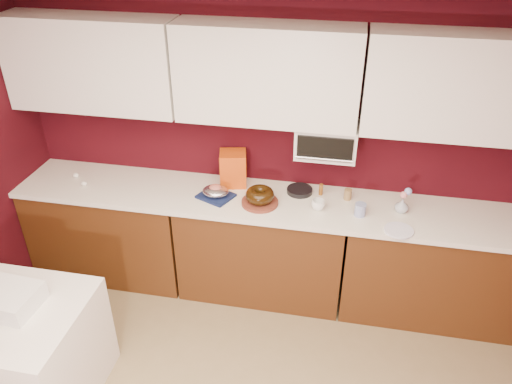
{
  "coord_description": "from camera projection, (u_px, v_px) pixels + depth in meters",
  "views": [
    {
      "loc": [
        0.58,
        -1.31,
        2.96
      ],
      "look_at": [
        -0.03,
        1.84,
        1.02
      ],
      "focal_mm": 35.0,
      "sensor_mm": 36.0,
      "label": 1
    }
  ],
  "objects": [
    {
      "name": "foil_ham_nest",
      "position": [
        216.0,
        191.0,
        3.89
      ],
      "size": [
        0.26,
        0.24,
        0.08
      ],
      "primitive_type": "ellipsoid",
      "rotation": [
        0.0,
        0.0,
        -0.39
      ],
      "color": "silver",
      "rests_on": "navy_towel"
    },
    {
      "name": "bundt_cake",
      "position": [
        260.0,
        195.0,
        3.79
      ],
      "size": [
        0.24,
        0.24,
        0.09
      ],
      "primitive_type": "torus",
      "rotation": [
        0.0,
        0.0,
        0.1
      ],
      "color": "black",
      "rests_on": "cake_base"
    },
    {
      "name": "flower_pink",
      "position": [
        404.0,
        195.0,
        3.66
      ],
      "size": [
        0.05,
        0.05,
        0.05
      ],
      "primitive_type": "sphere",
      "color": "pink",
      "rests_on": "flower_vase"
    },
    {
      "name": "amber_bottle",
      "position": [
        321.0,
        190.0,
        3.92
      ],
      "size": [
        0.04,
        0.04,
        0.09
      ],
      "primitive_type": "cylinder",
      "rotation": [
        0.0,
        0.0,
        -0.31
      ],
      "color": "brown",
      "rests_on": "countertop"
    },
    {
      "name": "egg_right",
      "position": [
        76.0,
        175.0,
        4.17
      ],
      "size": [
        0.06,
        0.05,
        0.04
      ],
      "primitive_type": "ellipsoid",
      "rotation": [
        0.0,
        0.0,
        0.18
      ],
      "color": "silver",
      "rests_on": "countertop"
    },
    {
      "name": "countertop",
      "position": [
        263.0,
        201.0,
        3.9
      ],
      "size": [
        4.0,
        0.62,
        0.04
      ],
      "primitive_type": "cube",
      "color": "white",
      "rests_on": "base_cabinet_center"
    },
    {
      "name": "ceiling",
      "position": [
        144.0,
        77.0,
        1.43
      ],
      "size": [
        4.0,
        4.5,
        0.02
      ],
      "primitive_type": "cube",
      "color": "white",
      "rests_on": "wall_back"
    },
    {
      "name": "toaster_oven_handle",
      "position": [
        324.0,
        159.0,
        3.6
      ],
      "size": [
        0.42,
        0.02,
        0.02
      ],
      "primitive_type": "cylinder",
      "rotation": [
        0.0,
        1.57,
        0.0
      ],
      "color": "silver",
      "rests_on": "toaster_oven"
    },
    {
      "name": "toaster_oven",
      "position": [
        326.0,
        140.0,
        3.71
      ],
      "size": [
        0.45,
        0.3,
        0.25
      ],
      "primitive_type": "cube",
      "color": "white",
      "rests_on": "upper_cabinet_center"
    },
    {
      "name": "flower_vase",
      "position": [
        402.0,
        205.0,
        3.7
      ],
      "size": [
        0.08,
        0.08,
        0.12
      ],
      "primitive_type": "imported",
      "rotation": [
        0.0,
        0.0,
        0.03
      ],
      "color": "#A8B3BF",
      "rests_on": "countertop"
    },
    {
      "name": "wall_back",
      "position": [
        270.0,
        142.0,
        3.97
      ],
      "size": [
        4.0,
        0.02,
        2.5
      ],
      "primitive_type": "cube",
      "color": "#38070E",
      "rests_on": "floor"
    },
    {
      "name": "coffee_mug",
      "position": [
        318.0,
        204.0,
        3.74
      ],
      "size": [
        0.12,
        0.12,
        0.1
      ],
      "primitive_type": "imported",
      "rotation": [
        0.0,
        0.0,
        0.82
      ],
      "color": "white",
      "rests_on": "countertop"
    },
    {
      "name": "pandoro_box",
      "position": [
        233.0,
        168.0,
        4.02
      ],
      "size": [
        0.25,
        0.23,
        0.28
      ],
      "primitive_type": "cube",
      "rotation": [
        0.0,
        0.0,
        0.22
      ],
      "color": "#B4260C",
      "rests_on": "countertop"
    },
    {
      "name": "china_plate",
      "position": [
        399.0,
        230.0,
        3.52
      ],
      "size": [
        0.26,
        0.26,
        0.01
      ],
      "primitive_type": "cylinder",
      "rotation": [
        0.0,
        0.0,
        0.34
      ],
      "color": "white",
      "rests_on": "countertop"
    },
    {
      "name": "upper_cabinet_left",
      "position": [
        92.0,
        64.0,
        3.74
      ],
      "size": [
        1.31,
        0.33,
        0.7
      ],
      "primitive_type": "cube",
      "color": "white",
      "rests_on": "wall_back"
    },
    {
      "name": "newspaper_stack",
      "position": [
        8.0,
        299.0,
        3.06
      ],
      "size": [
        0.38,
        0.32,
        0.13
      ],
      "primitive_type": "cube",
      "rotation": [
        0.0,
        0.0,
        -0.06
      ],
      "color": "white",
      "rests_on": "dining_table"
    },
    {
      "name": "dining_table",
      "position": [
        15.0,
        351.0,
        3.27
      ],
      "size": [
        1.0,
        0.8,
        0.75
      ],
      "primitive_type": "cube",
      "color": "white",
      "rests_on": "floor"
    },
    {
      "name": "egg_left",
      "position": [
        84.0,
        183.0,
        4.06
      ],
      "size": [
        0.06,
        0.05,
        0.04
      ],
      "primitive_type": "ellipsoid",
      "rotation": [
        0.0,
        0.0,
        -0.23
      ],
      "color": "silver",
      "rests_on": "countertop"
    },
    {
      "name": "base_cabinet_right",
      "position": [
        429.0,
        267.0,
        3.91
      ],
      "size": [
        1.31,
        0.58,
        0.86
      ],
      "primitive_type": "cube",
      "color": "#4B270F",
      "rests_on": "floor"
    },
    {
      "name": "upper_cabinet_right",
      "position": [
        465.0,
        87.0,
        3.3
      ],
      "size": [
        1.31,
        0.33,
        0.7
      ],
      "primitive_type": "cube",
      "color": "white",
      "rests_on": "wall_back"
    },
    {
      "name": "base_cabinet_center",
      "position": [
        262.0,
        247.0,
        4.13
      ],
      "size": [
        1.31,
        0.58,
        0.86
      ],
      "primitive_type": "cube",
      "color": "#4B270F",
      "rests_on": "floor"
    },
    {
      "name": "base_cabinet_left",
      "position": [
        112.0,
        229.0,
        4.35
      ],
      "size": [
        1.31,
        0.58,
        0.86
      ],
      "primitive_type": "cube",
      "color": "#4B270F",
      "rests_on": "floor"
    },
    {
      "name": "flower_blue",
      "position": [
        408.0,
        191.0,
        3.66
      ],
      "size": [
        0.06,
        0.06,
        0.06
      ],
      "primitive_type": "sphere",
      "color": "#93A7EC",
      "rests_on": "flower_vase"
    },
    {
      "name": "blue_jar",
      "position": [
        360.0,
        210.0,
        3.67
      ],
      "size": [
        0.11,
        0.11,
        0.1
      ],
      "primitive_type": "cylinder",
      "rotation": [
        0.0,
        0.0,
        -0.33
      ],
      "color": "navy",
      "rests_on": "countertop"
    },
    {
      "name": "cake_base",
      "position": [
        260.0,
        202.0,
        3.82
      ],
      "size": [
        0.3,
        0.3,
        0.03
      ],
      "primitive_type": "cylinder",
      "rotation": [
        0.0,
        0.0,
        -0.07
      ],
      "color": "brown",
      "rests_on": "countertop"
    },
    {
      "name": "upper_cabinet_center",
      "position": [
        267.0,
        74.0,
        3.52
      ],
      "size": [
        1.31,
        0.33,
        0.7
      ],
      "primitive_type": "cube",
      "color": "white",
      "rests_on": "wall_back"
    },
    {
      "name": "navy_towel",
      "position": [
        216.0,
        196.0,
        3.91
      ],
      "size": [
        0.32,
        0.3,
        0.02
      ],
      "primitive_type": "cube",
      "rotation": [
        0.0,
        0.0,
        -0.41
      ],
      "color": "#121D46",
      "rests_on": "countertop"
    },
    {
      "name": "toaster_oven_door",
      "position": [
        325.0,
        149.0,
        3.57
      ],
      "size": [
        0.4,
        0.02,
        0.18
      ],
      "primitive_type": "cube",
      "color": "black",
      "rests_on": "toaster_oven"
    },
    {
      "name": "roasted_ham",
      "position": [
        215.0,
        188.0,
        3.87
      ],
      "size": [
        0.13,
        0.12,
        0.07
      ],
      "primitive_type": "ellipsoid",
      "rotation": [
        0.0,
        0.0,
        0.38
      ],
      "color": "#C66A5A",
      "rests_on": "foil_ham_nest"
    },
    {
      "name": "dark_pan",
      "position": [
        300.0,
        191.0,
        3.97
      ],
      "size": [
        0.26,
        0.26,
        0.04
      ],
      "primitive_type": "cylinder",
      "rotation": [
        0.0,
        0.0,
        0.36
      ],
      "color": "black",
      "rests_on": "countertop"
    },
    {
      "name": "paper_cup",
      "position": [
        348.0,
        194.0,
        3.87
      ],
      "size": [
        0.07,
        0.07,
        0.09
      ],
      "primitive_type": "cylinder",
      "rotation": [
        0.0,
        0.0,
        -0.33
      ],
      "color": "olive",
      "rests_on": "countertop"
    }
  ]
}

